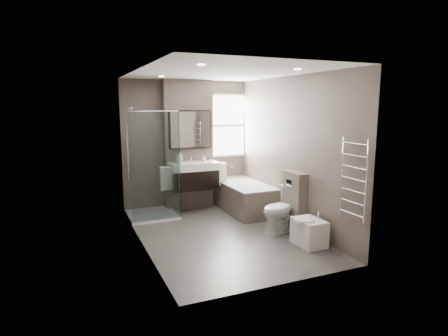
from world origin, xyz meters
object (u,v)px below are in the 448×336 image
bathtub (243,196)px  toilet (282,209)px  vanity (194,175)px  bidet (309,232)px

bathtub → toilet: size_ratio=2.08×
vanity → toilet: bearing=-60.2°
vanity → toilet: 1.98m
vanity → bidet: bearing=-67.1°
vanity → bidet: 2.66m
vanity → bidet: size_ratio=1.82×
vanity → bathtub: 1.07m
bathtub → toilet: toilet is taller
toilet → bidet: (0.04, -0.71, -0.17)m
vanity → bathtub: size_ratio=0.59×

